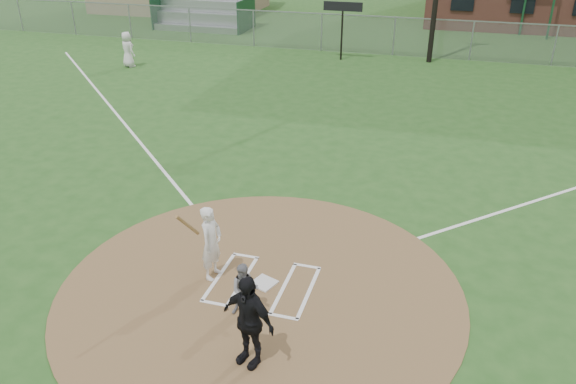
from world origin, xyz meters
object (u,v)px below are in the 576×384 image
(umpire, at_px, (248,320))
(batter_at_plate, at_px, (211,243))
(home_plate, at_px, (264,283))
(catcher, at_px, (245,290))
(ondeck_player, at_px, (128,49))

(umpire, xyz_separation_m, batter_at_plate, (-1.62, 2.17, -0.05))
(home_plate, bearing_deg, catcher, -91.67)
(home_plate, distance_m, umpire, 2.42)
(catcher, height_order, batter_at_plate, batter_at_plate)
(home_plate, xyz_separation_m, batter_at_plate, (-1.13, -0.04, 0.82))
(home_plate, height_order, batter_at_plate, batter_at_plate)
(catcher, distance_m, batter_at_plate, 1.50)
(ondeck_player, relative_size, batter_at_plate, 0.97)
(umpire, relative_size, batter_at_plate, 0.99)
(umpire, bearing_deg, home_plate, 120.79)
(catcher, relative_size, batter_at_plate, 0.63)
(ondeck_player, distance_m, batter_at_plate, 19.23)
(umpire, xyz_separation_m, ondeck_player, (-12.91, 17.74, -0.04))
(catcher, bearing_deg, umpire, -85.61)
(batter_at_plate, bearing_deg, ondeck_player, 125.95)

